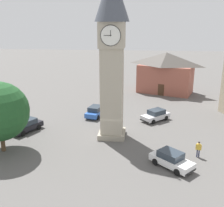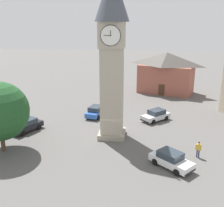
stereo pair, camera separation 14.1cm
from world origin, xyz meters
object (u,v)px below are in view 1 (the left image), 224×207
object	(u,v)px
car_blue_kerb	(26,125)
building_terrace_right	(166,72)
car_silver_kerb	(171,159)
car_red_corner	(156,115)
clock_tower	(112,43)
pedestrian	(199,148)
car_white_side	(96,111)

from	to	relation	value
car_blue_kerb	building_terrace_right	size ratio (longest dim) A/B	0.39
car_silver_kerb	car_red_corner	size ratio (longest dim) A/B	1.00
clock_tower	pedestrian	bearing A→B (deg)	155.01
clock_tower	car_red_corner	bearing A→B (deg)	-132.16
clock_tower	car_silver_kerb	world-z (taller)	clock_tower
car_blue_kerb	pedestrian	xyz separation A→B (m)	(-19.64, 4.60, 0.25)
car_silver_kerb	pedestrian	xyz separation A→B (m)	(-2.86, -2.22, 0.25)
car_red_corner	car_white_side	distance (m)	8.42
clock_tower	building_terrace_right	distance (m)	23.98
clock_tower	car_red_corner	xyz separation A→B (m)	(-5.36, -5.92, -10.02)
car_blue_kerb	car_white_side	bearing A→B (deg)	-140.01
car_silver_kerb	car_red_corner	world-z (taller)	same
car_silver_kerb	car_red_corner	bearing A→B (deg)	-86.13
car_silver_kerb	pedestrian	size ratio (longest dim) A/B	2.47
clock_tower	building_terrace_right	bearing A→B (deg)	-109.85
car_blue_kerb	pedestrian	distance (m)	20.18
car_blue_kerb	car_silver_kerb	world-z (taller)	same
car_silver_kerb	car_white_side	bearing A→B (deg)	-54.99
car_red_corner	car_silver_kerb	bearing A→B (deg)	93.87
car_blue_kerb	car_white_side	distance (m)	9.87
car_white_side	building_terrace_right	xyz separation A→B (m)	(-10.82, -14.87, 3.09)
car_silver_kerb	car_blue_kerb	bearing A→B (deg)	-22.11
car_red_corner	building_terrace_right	world-z (taller)	building_terrace_right
clock_tower	car_red_corner	distance (m)	12.81
car_white_side	building_terrace_right	bearing A→B (deg)	-126.05
clock_tower	car_blue_kerb	bearing A→B (deg)	-2.07
car_red_corner	pedestrian	world-z (taller)	pedestrian
pedestrian	car_blue_kerb	bearing A→B (deg)	-13.19
car_blue_kerb	car_white_side	xyz separation A→B (m)	(-7.56, -6.34, 0.00)
building_terrace_right	car_silver_kerb	bearing A→B (deg)	86.73
car_silver_kerb	building_terrace_right	world-z (taller)	building_terrace_right
clock_tower	car_blue_kerb	xyz separation A→B (m)	(10.59, -0.38, -10.02)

